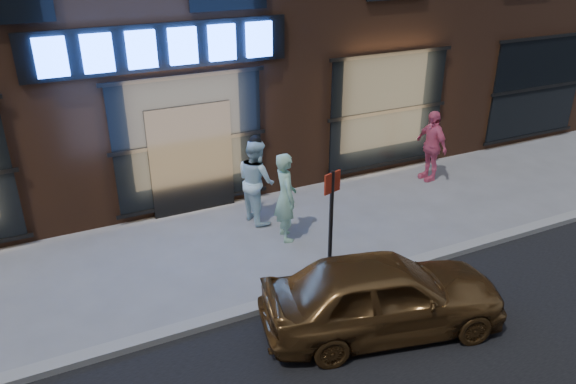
{
  "coord_description": "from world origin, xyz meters",
  "views": [
    {
      "loc": [
        -2.92,
        -6.94,
        5.72
      ],
      "look_at": [
        1.17,
        1.6,
        1.2
      ],
      "focal_mm": 35.0,
      "sensor_mm": 36.0,
      "label": 1
    }
  ],
  "objects_px": {
    "passerby": "(431,146)",
    "sign_post": "(331,220)",
    "man_bowtie": "(286,197)",
    "man_cap": "(256,180)",
    "gold_sedan": "(383,294)"
  },
  "relations": [
    {
      "from": "passerby",
      "to": "sign_post",
      "type": "relative_size",
      "value": 0.8
    },
    {
      "from": "man_cap",
      "to": "gold_sedan",
      "type": "bearing_deg",
      "value": 176.75
    },
    {
      "from": "man_cap",
      "to": "gold_sedan",
      "type": "distance_m",
      "value": 4.19
    },
    {
      "from": "passerby",
      "to": "sign_post",
      "type": "height_order",
      "value": "sign_post"
    },
    {
      "from": "man_bowtie",
      "to": "gold_sedan",
      "type": "distance_m",
      "value": 3.2
    },
    {
      "from": "man_bowtie",
      "to": "sign_post",
      "type": "bearing_deg",
      "value": -173.92
    },
    {
      "from": "man_bowtie",
      "to": "passerby",
      "type": "xyz_separation_m",
      "value": [
        4.45,
        1.11,
        -0.04
      ]
    },
    {
      "from": "man_cap",
      "to": "passerby",
      "type": "xyz_separation_m",
      "value": [
        4.66,
        0.13,
        -0.03
      ]
    },
    {
      "from": "gold_sedan",
      "to": "passerby",
      "type": "bearing_deg",
      "value": -32.3
    },
    {
      "from": "man_cap",
      "to": "sign_post",
      "type": "xyz_separation_m",
      "value": [
        0.16,
        -2.84,
        0.42
      ]
    },
    {
      "from": "man_bowtie",
      "to": "man_cap",
      "type": "xyz_separation_m",
      "value": [
        -0.21,
        0.98,
        -0.0
      ]
    },
    {
      "from": "passerby",
      "to": "gold_sedan",
      "type": "relative_size",
      "value": 0.47
    },
    {
      "from": "man_cap",
      "to": "man_bowtie",
      "type": "bearing_deg",
      "value": -175.81
    },
    {
      "from": "gold_sedan",
      "to": "sign_post",
      "type": "relative_size",
      "value": 1.7
    },
    {
      "from": "gold_sedan",
      "to": "sign_post",
      "type": "height_order",
      "value": "sign_post"
    }
  ]
}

